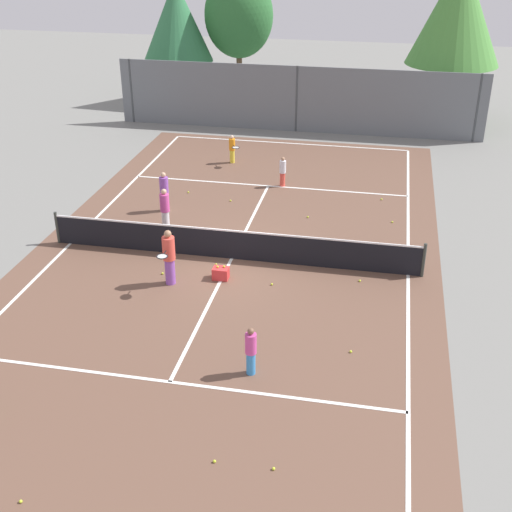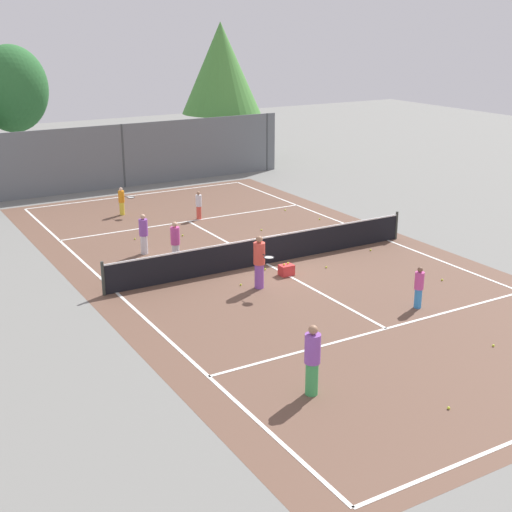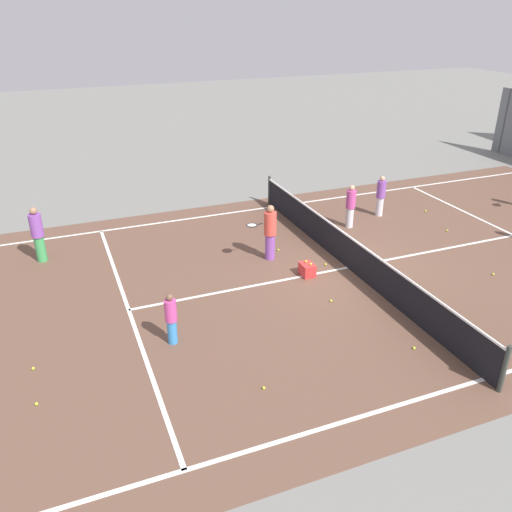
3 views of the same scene
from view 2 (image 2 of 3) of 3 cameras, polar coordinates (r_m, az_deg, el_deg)
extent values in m
plane|color=slate|center=(24.88, 0.85, -0.63)|extent=(80.00, 80.00, 0.00)
cube|color=brown|center=(24.88, 0.85, -0.63)|extent=(13.00, 25.00, 0.00)
cube|color=white|center=(22.69, -11.14, -2.90)|extent=(0.10, 24.00, 0.01)
cube|color=white|center=(27.99, 10.52, 1.25)|extent=(0.10, 24.00, 0.01)
cube|color=white|center=(35.29, -9.34, 4.88)|extent=(11.00, 0.10, 0.01)
cube|color=white|center=(20.06, 10.41, -5.75)|extent=(11.00, 0.10, 0.01)
cube|color=white|center=(30.28, -5.45, 2.79)|extent=(11.00, 0.10, 0.01)
cube|color=white|center=(24.88, 0.85, -0.62)|extent=(0.10, 12.80, 0.01)
cylinder|color=#333833|center=(22.38, -12.18, -1.78)|extent=(0.10, 0.10, 1.10)
cylinder|color=#333833|center=(28.09, 11.21, 2.43)|extent=(0.10, 0.10, 1.10)
cube|color=black|center=(24.73, 0.85, 0.41)|extent=(11.80, 0.03, 0.95)
cube|color=white|center=(24.58, 0.86, 1.52)|extent=(11.80, 0.04, 0.05)
cube|color=slate|center=(36.80, -10.62, 7.90)|extent=(18.00, 0.06, 3.20)
cylinder|color=#3F4447|center=(36.80, -10.62, 7.90)|extent=(0.12, 0.12, 3.20)
cylinder|color=#3F4447|center=(40.42, 0.88, 9.13)|extent=(0.12, 0.12, 3.20)
cylinder|color=brown|center=(42.54, -2.75, 9.42)|extent=(0.38, 0.38, 2.96)
cone|color=#4C8E3D|center=(42.10, -2.84, 14.84)|extent=(4.59, 4.59, 5.10)
cylinder|color=brown|center=(40.65, -18.54, 8.10)|extent=(0.31, 0.31, 3.00)
ellipsoid|color=#2D6B33|center=(40.26, -19.01, 12.57)|extent=(3.77, 3.18, 4.53)
cylinder|color=yellow|center=(31.65, -10.71, 3.77)|extent=(0.21, 0.21, 0.57)
cylinder|color=orange|center=(31.52, -10.77, 4.71)|extent=(0.26, 0.26, 0.50)
sphere|color=beige|center=(31.45, -10.80, 5.29)|extent=(0.16, 0.16, 0.16)
cylinder|color=black|center=(31.34, -10.37, 4.70)|extent=(0.13, 0.19, 0.03)
torus|color=black|center=(31.19, -10.01, 4.66)|extent=(0.45, 0.45, 0.03)
cylinder|color=silver|center=(31.19, -10.01, 4.66)|extent=(0.38, 0.38, 0.00)
cylinder|color=#388CD8|center=(21.57, 12.88, -3.33)|extent=(0.22, 0.22, 0.60)
cylinder|color=#D14799|center=(21.37, 12.98, -1.94)|extent=(0.27, 0.27, 0.52)
sphere|color=brown|center=(21.26, 13.05, -1.07)|extent=(0.16, 0.16, 0.16)
cylinder|color=silver|center=(24.97, -6.46, 0.17)|extent=(0.26, 0.26, 0.71)
cylinder|color=#D14799|center=(24.77, -6.51, 1.63)|extent=(0.32, 0.32, 0.62)
sphere|color=tan|center=(24.66, -6.55, 2.53)|extent=(0.19, 0.19, 0.19)
cylinder|color=silver|center=(26.17, -8.97, 0.91)|extent=(0.26, 0.26, 0.70)
cylinder|color=purple|center=(25.98, -9.04, 2.28)|extent=(0.32, 0.32, 0.61)
sphere|color=tan|center=(25.87, -9.09, 3.13)|extent=(0.19, 0.19, 0.19)
cylinder|color=#E54C3F|center=(30.53, -4.60, 3.49)|extent=(0.21, 0.21, 0.57)
cylinder|color=silver|center=(30.40, -4.63, 4.45)|extent=(0.26, 0.26, 0.50)
sphere|color=#A37556|center=(30.33, -4.65, 5.05)|extent=(0.15, 0.15, 0.15)
cylinder|color=#3FA559|center=(16.38, 4.50, -9.77)|extent=(0.29, 0.29, 0.80)
cylinder|color=purple|center=(16.04, 4.57, -7.42)|extent=(0.37, 0.37, 0.70)
sphere|color=#A37556|center=(15.84, 4.61, -5.93)|extent=(0.22, 0.22, 0.22)
cylinder|color=purple|center=(22.53, 0.26, -1.61)|extent=(0.30, 0.30, 0.80)
cylinder|color=#E54C3F|center=(22.28, 0.26, 0.21)|extent=(0.37, 0.37, 0.70)
sphere|color=#A37556|center=(22.14, 0.26, 1.34)|extent=(0.22, 0.22, 0.22)
cylinder|color=black|center=(22.00, 0.71, 0.06)|extent=(0.03, 0.20, 0.03)
torus|color=black|center=(21.80, 1.05, -0.12)|extent=(0.33, 0.33, 0.03)
cylinder|color=silver|center=(21.80, 1.05, -0.12)|extent=(0.28, 0.28, 0.00)
cube|color=red|center=(23.75, 2.45, -1.13)|extent=(0.47, 0.35, 0.36)
sphere|color=#CCE533|center=(23.63, 2.27, -0.69)|extent=(0.07, 0.07, 0.07)
sphere|color=#CCE533|center=(23.77, 2.58, -0.57)|extent=(0.07, 0.07, 0.07)
sphere|color=#CCE533|center=(16.47, 15.21, -11.70)|extent=(0.07, 0.07, 0.07)
sphere|color=#CCE533|center=(22.84, -1.23, -2.32)|extent=(0.07, 0.07, 0.07)
sphere|color=#CCE533|center=(28.79, 0.44, 2.10)|extent=(0.07, 0.07, 0.07)
sphere|color=#CCE533|center=(28.22, -5.91, 1.66)|extent=(0.07, 0.07, 0.07)
sphere|color=#CCE533|center=(31.88, 2.36, 3.71)|extent=(0.07, 0.07, 0.07)
sphere|color=#CCE533|center=(30.50, 5.13, 2.97)|extent=(0.07, 0.07, 0.07)
sphere|color=#CCE533|center=(24.05, 14.72, -1.86)|extent=(0.07, 0.07, 0.07)
sphere|color=#CCE533|center=(24.57, 5.66, -0.89)|extent=(0.07, 0.07, 0.07)
sphere|color=#CCE533|center=(26.59, 9.18, 0.47)|extent=(0.07, 0.07, 0.07)
sphere|color=#CCE533|center=(24.25, 0.73, -1.06)|extent=(0.07, 0.07, 0.07)
sphere|color=#CCE533|center=(19.71, 18.52, -6.83)|extent=(0.07, 0.07, 0.07)
sphere|color=#CCE533|center=(28.01, -9.70, 1.37)|extent=(0.07, 0.07, 0.07)
camera|label=1|loc=(16.88, 57.03, 16.63)|focal=47.29mm
camera|label=3|loc=(27.16, 33.36, 13.36)|focal=37.26mm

